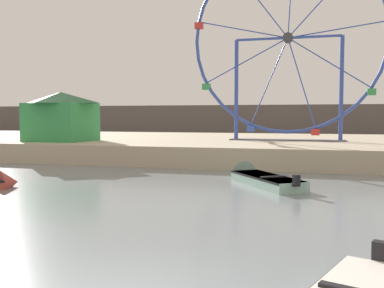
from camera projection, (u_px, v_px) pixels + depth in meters
The scene contains 5 objects.
quay_promenade at pixel (273, 147), 34.11m from camera, with size 110.00×21.16×1.22m, color #B7A88E.
distant_town_skyline at pixel (291, 122), 58.96m from camera, with size 140.00×3.00×4.40m, color #564C47.
motorboat_seafoam at pixel (255, 177), 20.09m from camera, with size 4.25×5.30×1.28m.
ferris_wheel_blue_frame at pixel (288, 41), 31.21m from camera, with size 13.48×1.20×13.86m.
carnival_booth_green_kiosk at pixel (61, 116), 31.09m from camera, with size 4.74×4.21×3.39m.
Camera 1 is at (3.15, -6.50, 2.98)m, focal length 41.94 mm.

